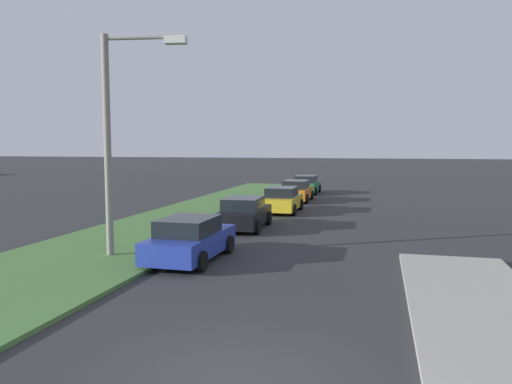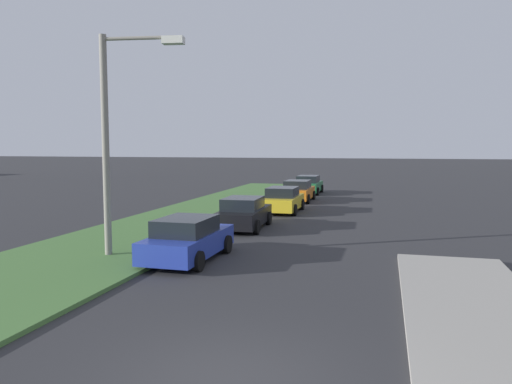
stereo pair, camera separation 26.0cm
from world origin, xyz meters
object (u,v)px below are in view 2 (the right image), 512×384
Objects in this scene: parked_car_black at (244,213)px; parked_car_blue at (188,239)px; parked_car_yellow at (283,200)px; streetlight at (115,129)px; parked_car_green at (308,185)px; parked_car_orange at (298,191)px.

parked_car_blue is at bearing 177.63° from parked_car_black.
parked_car_yellow is 0.58× the size of streetlight.
streetlight is (-24.43, 2.82, 3.67)m from parked_car_green.
parked_car_black is 17.57m from parked_car_green.
parked_car_blue is 4.42m from streetlight.
parked_car_yellow is 5.80m from parked_car_orange.
streetlight is at bearing 170.72° from parked_car_orange.
parked_car_orange is at bearing -0.91° from parked_car_blue.
parked_car_green is (17.56, -0.35, 0.00)m from parked_car_black.
parked_car_black is 6.10m from parked_car_yellow.
streetlight reaches higher than parked_car_blue.
parked_car_orange is at bearing -178.74° from parked_car_green.
parked_car_yellow and parked_car_green have the same top height.
parked_car_orange is 5.70m from parked_car_green.
parked_car_yellow and parked_car_orange have the same top height.
streetlight is at bearing 97.80° from parked_car_blue.
parked_car_black and parked_car_orange have the same top height.
streetlight reaches higher than parked_car_orange.
parked_car_orange is (5.80, 0.14, 0.00)m from parked_car_yellow.
parked_car_blue is 0.58× the size of streetlight.
parked_car_green is 24.86m from streetlight.
parked_car_green is at bearing 0.77° from parked_car_yellow.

